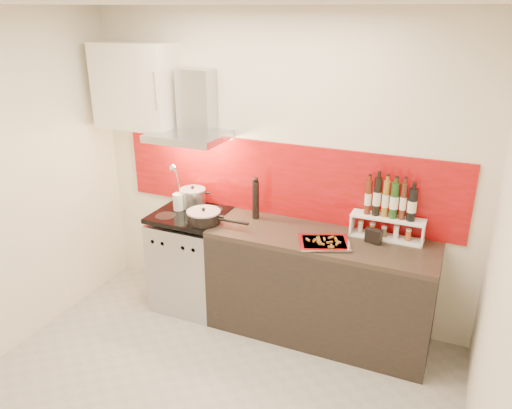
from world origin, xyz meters
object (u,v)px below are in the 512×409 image
at_px(saute_pan, 204,217).
at_px(pepper_mill, 256,199).
at_px(stock_pot, 193,198).
at_px(counter, 319,287).
at_px(baking_tray, 324,243).
at_px(range_stove, 192,260).

bearing_deg(saute_pan, pepper_mill, 37.76).
bearing_deg(saute_pan, stock_pot, 134.66).
relative_size(counter, baking_tray, 3.88).
bearing_deg(pepper_mill, stock_pot, -179.84).
bearing_deg(saute_pan, range_stove, 150.31).
distance_m(saute_pan, pepper_mill, 0.46).
relative_size(range_stove, counter, 0.51).
distance_m(counter, baking_tray, 0.48).
xyz_separation_m(range_stove, baking_tray, (1.25, -0.12, 0.47)).
height_order(stock_pot, pepper_mill, pepper_mill).
height_order(range_stove, saute_pan, saute_pan).
relative_size(pepper_mill, baking_tray, 0.80).
xyz_separation_m(counter, saute_pan, (-0.98, -0.13, 0.51)).
distance_m(range_stove, saute_pan, 0.58).
xyz_separation_m(range_stove, counter, (1.20, 0.00, 0.01)).
distance_m(pepper_mill, baking_tray, 0.75).
bearing_deg(saute_pan, baking_tray, 0.64).
bearing_deg(range_stove, baking_tray, -5.29).
bearing_deg(pepper_mill, counter, -12.29).
height_order(pepper_mill, baking_tray, pepper_mill).
bearing_deg(baking_tray, stock_pot, 168.81).
relative_size(saute_pan, pepper_mill, 1.48).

